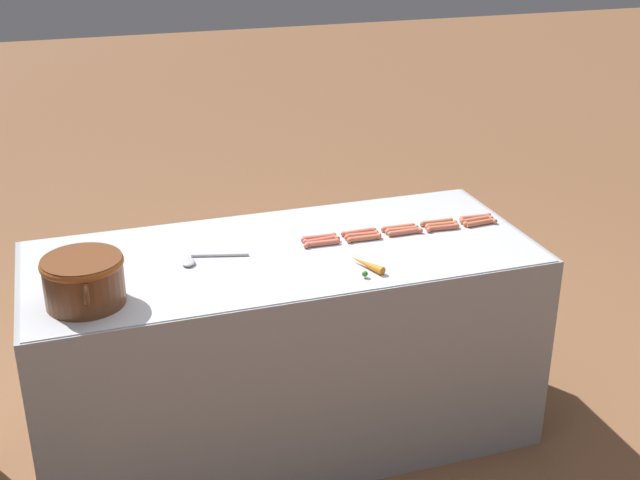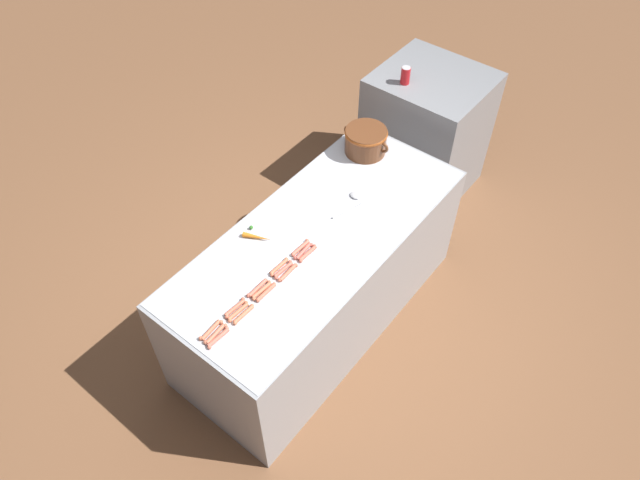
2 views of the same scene
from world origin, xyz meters
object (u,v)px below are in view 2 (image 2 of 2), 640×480
object	(u,v)px
hot_dog_8	(283,270)
hot_dog_9	(303,251)
hot_dog_4	(300,248)
bean_pot	(366,140)
soda_can	(405,75)
serving_spoon	(352,200)
hot_dog_6	(238,312)
carrot	(257,236)
hot_dog_10	(218,338)
hot_dog_14	(308,253)
hot_dog_3	(279,267)
hot_dog_0	(211,330)
hot_dog_5	(216,334)
hot_dog_12	(266,292)
hot_dog_1	(235,308)
hot_dog_13	(288,273)
hot_dog_2	(257,288)
back_cabinet	(425,132)
hot_dog_11	(244,314)
hot_dog_7	(262,290)

from	to	relation	value
hot_dog_8	hot_dog_9	world-z (taller)	same
hot_dog_4	hot_dog_8	xyz separation A→B (m)	(0.03, -0.18, 0.00)
bean_pot	soda_can	xyz separation A→B (m)	(-0.12, 0.63, 0.11)
serving_spoon	hot_dog_9	bearing A→B (deg)	-86.99
hot_dog_6	carrot	distance (m)	0.52
hot_dog_10	soda_can	world-z (taller)	soda_can
hot_dog_9	hot_dog_4	bearing A→B (deg)	164.47
hot_dog_4	hot_dog_14	bearing A→B (deg)	-6.18
hot_dog_4	hot_dog_6	world-z (taller)	same
bean_pot	hot_dog_8	bearing A→B (deg)	-77.96
hot_dog_4	carrot	bearing A→B (deg)	-159.30
hot_dog_3	hot_dog_0	bearing A→B (deg)	-90.11
hot_dog_5	hot_dog_6	size ratio (longest dim) A/B	1.00
hot_dog_5	bean_pot	xyz separation A→B (m)	(-0.24, 1.62, 0.09)
hot_dog_12	hot_dog_3	bearing A→B (deg)	109.18
hot_dog_1	hot_dog_13	bearing A→B (deg)	79.49
hot_dog_9	hot_dog_12	distance (m)	0.34
hot_dog_0	hot_dog_13	distance (m)	0.52
hot_dog_8	soda_can	xyz separation A→B (m)	(-0.35, 1.73, 0.19)
hot_dog_2	bean_pot	distance (m)	1.29
serving_spoon	hot_dog_13	bearing A→B (deg)	-85.17
back_cabinet	hot_dog_11	xyz separation A→B (m)	(0.25, -2.27, 0.36)
soda_can	serving_spoon	bearing A→B (deg)	-72.84
hot_dog_2	hot_dog_6	size ratio (longest dim) A/B	1.00
hot_dog_4	hot_dog_9	distance (m)	0.03
hot_dog_7	hot_dog_11	xyz separation A→B (m)	(0.03, -0.17, 0.00)
soda_can	hot_dog_6	bearing A→B (deg)	-80.48
back_cabinet	hot_dog_2	distance (m)	2.15
hot_dog_10	hot_dog_13	distance (m)	0.53
serving_spoon	hot_dog_4	bearing A→B (deg)	-90.60
hot_dog_0	hot_dog_10	bearing A→B (deg)	-8.21
hot_dog_0	serving_spoon	size ratio (longest dim) A/B	0.57
hot_dog_2	hot_dog_11	bearing A→B (deg)	-69.84
hot_dog_13	serving_spoon	distance (m)	0.67
hot_dog_4	bean_pot	world-z (taller)	bean_pot
hot_dog_2	hot_dog_7	bearing A→B (deg)	4.11
hot_dog_4	carrot	distance (m)	0.26
back_cabinet	hot_dog_9	bearing A→B (deg)	-82.68
hot_dog_14	soda_can	xyz separation A→B (m)	(-0.38, 1.55, 0.19)
hot_dog_2	hot_dog_14	xyz separation A→B (m)	(0.06, 0.35, 0.00)
hot_dog_5	hot_dog_12	size ratio (longest dim) A/B	1.00
hot_dog_9	soda_can	world-z (taller)	soda_can
back_cabinet	hot_dog_4	world-z (taller)	back_cabinet
back_cabinet	hot_dog_1	bearing A→B (deg)	-85.18
hot_dog_12	serving_spoon	distance (m)	0.84
hot_dog_4	hot_dog_13	size ratio (longest dim) A/B	1.00
hot_dog_4	soda_can	xyz separation A→B (m)	(-0.32, 1.55, 0.19)
hot_dog_2	hot_dog_4	distance (m)	0.36
hot_dog_12	hot_dog_11	bearing A→B (deg)	-89.01
hot_dog_8	soda_can	distance (m)	1.77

